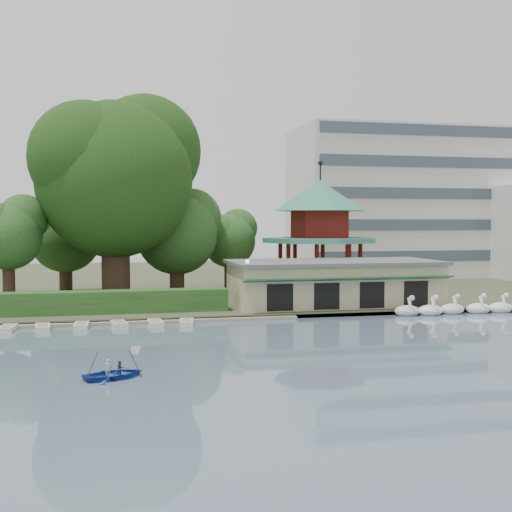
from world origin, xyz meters
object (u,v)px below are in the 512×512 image
object	(u,v)px
big_tree	(117,169)
pavilion	(320,224)
dock	(76,324)
rowboat_with_passengers	(114,370)
boathouse	(334,282)

from	to	relation	value
big_tree	pavilion	bearing A→B (deg)	10.27
dock	rowboat_with_passengers	xyz separation A→B (m)	(2.78, -17.34, 0.32)
pavilion	rowboat_with_passengers	xyz separation A→B (m)	(-21.22, -32.14, -7.05)
pavilion	big_tree	distance (m)	21.74
dock	boathouse	size ratio (longest dim) A/B	1.83
dock	rowboat_with_passengers	distance (m)	17.56
dock	big_tree	xyz separation A→B (m)	(3.19, 11.03, 12.44)
rowboat_with_passengers	big_tree	bearing A→B (deg)	89.16
big_tree	rowboat_with_passengers	bearing A→B (deg)	-90.84
boathouse	pavilion	xyz separation A→B (m)	(2.00, 10.03, 5.11)
boathouse	big_tree	size ratio (longest dim) A/B	0.96
dock	boathouse	distance (m)	22.62
boathouse	big_tree	bearing A→B (deg)	161.59
big_tree	boathouse	bearing A→B (deg)	-18.41
dock	rowboat_with_passengers	bearing A→B (deg)	-80.90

